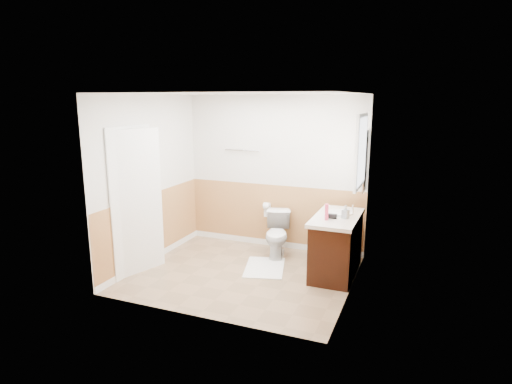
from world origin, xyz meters
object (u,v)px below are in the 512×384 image
at_px(soap_dispenser, 346,212).
at_px(toilet, 277,235).
at_px(vanity_cabinet, 336,247).
at_px(lotion_bottle, 327,212).
at_px(bath_mat, 265,268).

bearing_deg(soap_dispenser, toilet, 158.37).
xyz_separation_m(vanity_cabinet, lotion_bottle, (-0.10, -0.26, 0.56)).
height_order(bath_mat, lotion_bottle, lotion_bottle).
height_order(toilet, bath_mat, toilet).
relative_size(toilet, soap_dispenser, 3.84).
xyz_separation_m(toilet, soap_dispenser, (1.12, -0.44, 0.59)).
relative_size(bath_mat, lotion_bottle, 3.64).
distance_m(bath_mat, soap_dispenser, 1.46).
height_order(bath_mat, soap_dispenser, soap_dispenser).
xyz_separation_m(toilet, vanity_cabinet, (1.00, -0.36, 0.05)).
bearing_deg(vanity_cabinet, lotion_bottle, -111.32).
xyz_separation_m(vanity_cabinet, soap_dispenser, (0.12, -0.08, 0.54)).
xyz_separation_m(toilet, lotion_bottle, (0.90, -0.62, 0.61)).
distance_m(toilet, bath_mat, 0.65).
relative_size(bath_mat, soap_dispenser, 4.41).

